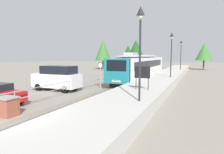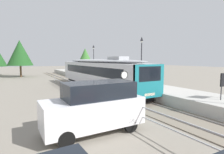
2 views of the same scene
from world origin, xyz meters
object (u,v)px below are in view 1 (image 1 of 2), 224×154
at_px(speed_limit_sign, 100,69).
at_px(platform_lamp_near_end, 140,36).
at_px(platform_lamp_far_end, 181,49).
at_px(parked_van_white, 57,78).
at_px(commuter_train, 141,65).
at_px(brick_utility_cabinet, 7,106).
at_px(platform_lamp_mid_platform, 171,46).
at_px(platform_notice_board, 142,73).

bearing_deg(speed_limit_sign, platform_lamp_near_end, -50.37).
xyz_separation_m(platform_lamp_far_end, parked_van_white, (-9.97, -22.72, -3.33)).
bearing_deg(commuter_train, brick_utility_cabinet, -97.77).
xyz_separation_m(platform_lamp_near_end, brick_utility_cabinet, (-7.11, -3.05, -4.05)).
distance_m(platform_lamp_mid_platform, brick_utility_cabinet, 18.82).
height_order(commuter_train, platform_lamp_near_end, platform_lamp_near_end).
relative_size(commuter_train, brick_utility_cabinet, 15.32).
distance_m(commuter_train, brick_utility_cabinet, 19.79).
bearing_deg(platform_lamp_far_end, speed_limit_sign, -107.87).
distance_m(platform_lamp_near_end, platform_notice_board, 4.61).
distance_m(platform_lamp_mid_platform, speed_limit_sign, 9.23).
xyz_separation_m(platform_notice_board, speed_limit_sign, (-5.59, 3.97, -0.06)).
bearing_deg(platform_lamp_mid_platform, platform_notice_board, -94.88).
relative_size(commuter_train, platform_lamp_mid_platform, 3.46).
bearing_deg(speed_limit_sign, platform_lamp_mid_platform, 43.44).
distance_m(commuter_train, platform_lamp_far_end, 12.40).
height_order(platform_lamp_far_end, platform_notice_board, platform_lamp_far_end).
xyz_separation_m(platform_lamp_near_end, speed_limit_sign, (-6.45, 7.79, -2.50)).
height_order(platform_notice_board, parked_van_white, platform_notice_board).
height_order(platform_lamp_mid_platform, platform_notice_board, platform_lamp_mid_platform).
distance_m(platform_lamp_mid_platform, platform_notice_board, 10.40).
bearing_deg(platform_lamp_mid_platform, brick_utility_cabinet, -112.76).
relative_size(platform_lamp_mid_platform, speed_limit_sign, 1.91).
bearing_deg(platform_notice_board, platform_lamp_near_end, -77.30).
relative_size(platform_lamp_far_end, brick_utility_cabinet, 4.42).
height_order(commuter_train, platform_lamp_mid_platform, platform_lamp_mid_platform).
distance_m(platform_lamp_mid_platform, parked_van_white, 13.72).
distance_m(platform_lamp_near_end, platform_lamp_far_end, 27.80).
xyz_separation_m(commuter_train, brick_utility_cabinet, (-2.67, -19.54, -1.57)).
xyz_separation_m(platform_lamp_mid_platform, parked_van_white, (-9.97, -8.82, -3.33)).
bearing_deg(platform_lamp_far_end, parked_van_white, -113.69).
height_order(speed_limit_sign, parked_van_white, speed_limit_sign).
height_order(commuter_train, speed_limit_sign, commuter_train).
distance_m(platform_lamp_near_end, platform_lamp_mid_platform, 13.90).
bearing_deg(commuter_train, platform_lamp_mid_platform, -30.23).
distance_m(commuter_train, platform_lamp_mid_platform, 5.71).
bearing_deg(speed_limit_sign, parked_van_white, -142.34).
bearing_deg(platform_lamp_far_end, brick_utility_cabinet, -102.98).
height_order(platform_lamp_far_end, brick_utility_cabinet, platform_lamp_far_end).
bearing_deg(platform_lamp_near_end, platform_notice_board, 102.70).
bearing_deg(platform_lamp_mid_platform, parked_van_white, -138.49).
distance_m(platform_lamp_near_end, brick_utility_cabinet, 8.74).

